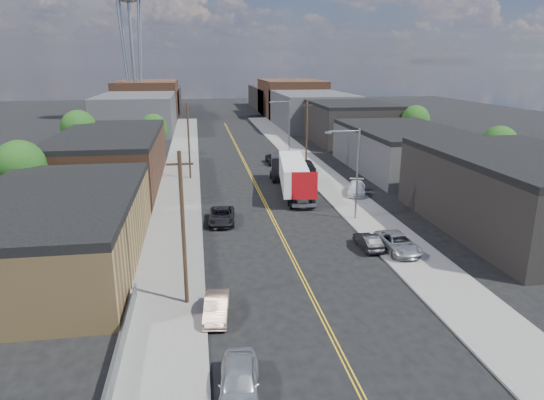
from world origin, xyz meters
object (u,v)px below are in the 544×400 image
object	(u,v)px
semi_truck	(290,172)
car_right_lot_b	(356,188)
car_right_oncoming	(368,241)
car_right_lot_a	(398,243)
car_ahead_truck	(275,159)
car_left_a	(239,382)
car_left_b	(216,308)
car_right_lot_c	(308,165)
car_left_c	(222,216)

from	to	relation	value
semi_truck	car_right_lot_b	xyz separation A→B (m)	(7.34, -2.77, -1.50)
semi_truck	car_right_oncoming	world-z (taller)	semi_truck
car_right_lot_a	car_ahead_truck	size ratio (longest dim) A/B	1.02
car_right_lot_a	car_ahead_truck	bearing A→B (deg)	93.25
car_ahead_truck	semi_truck	bearing A→B (deg)	-94.70
car_left_a	car_right_oncoming	size ratio (longest dim) A/B	1.18
car_ahead_truck	car_left_b	bearing A→B (deg)	-105.40
semi_truck	car_right_lot_a	size ratio (longest dim) A/B	3.11
car_left_a	car_right_lot_b	bearing A→B (deg)	69.50
car_left_a	car_right_lot_c	world-z (taller)	car_right_lot_c
semi_truck	car_left_c	size ratio (longest dim) A/B	3.09
car_right_lot_a	car_right_lot_c	distance (m)	30.77
car_left_a	car_left_c	size ratio (longest dim) A/B	0.89
semi_truck	car_right_oncoming	xyz separation A→B (m)	(2.94, -19.07, -1.72)
car_left_c	car_left_a	bearing A→B (deg)	-86.67
semi_truck	car_right_lot_a	bearing A→B (deg)	-68.88
car_left_c	car_right_lot_a	distance (m)	16.88
semi_truck	car_right_lot_a	distance (m)	21.00
car_left_c	car_right_oncoming	xyz separation A→B (m)	(11.66, -8.56, -0.08)
car_left_a	car_right_lot_b	distance (m)	37.14
car_right_lot_b	car_right_lot_c	world-z (taller)	car_right_lot_c
car_right_lot_a	car_right_oncoming	bearing A→B (deg)	145.03
car_right_lot_c	car_ahead_truck	world-z (taller)	car_right_lot_c
car_left_a	car_right_lot_a	world-z (taller)	car_right_lot_a
car_right_lot_c	car_right_oncoming	bearing A→B (deg)	-93.04
car_right_lot_c	semi_truck	bearing A→B (deg)	-113.48
car_left_c	car_right_lot_a	xyz separation A→B (m)	(13.72, -9.84, 0.15)
car_right_lot_b	car_right_oncoming	bearing A→B (deg)	-86.15
semi_truck	car_right_lot_b	distance (m)	7.99
car_right_oncoming	car_right_lot_c	size ratio (longest dim) A/B	0.90
car_left_b	car_right_lot_b	bearing A→B (deg)	62.23
car_right_oncoming	car_ahead_truck	size ratio (longest dim) A/B	0.77
car_right_lot_c	car_ahead_truck	bearing A→B (deg)	121.55
semi_truck	car_right_oncoming	bearing A→B (deg)	-73.92
semi_truck	car_right_lot_b	size ratio (longest dim) A/B	3.30
car_right_oncoming	car_right_lot_a	distance (m)	2.43
car_right_lot_a	car_right_lot_b	bearing A→B (deg)	79.21
car_left_c	car_ahead_truck	distance (m)	28.62
car_right_lot_a	car_right_lot_b	xyz separation A→B (m)	(2.34, 17.57, -0.01)
car_right_lot_c	car_ahead_truck	distance (m)	7.09
car_left_a	car_right_lot_a	distance (m)	21.20
car_left_b	car_left_c	world-z (taller)	car_left_c
semi_truck	car_left_c	world-z (taller)	semi_truck
car_left_b	car_left_c	distance (m)	18.05
car_right_lot_c	car_ahead_truck	xyz separation A→B (m)	(-3.70, 6.04, -0.18)
car_left_b	car_left_c	xyz separation A→B (m)	(1.34, 18.00, 0.06)
car_left_b	car_ahead_truck	world-z (taller)	car_ahead_truck
semi_truck	car_right_lot_c	distance (m)	11.46
semi_truck	car_left_c	bearing A→B (deg)	-122.37
semi_truck	car_right_lot_a	xyz separation A→B (m)	(5.00, -20.35, -1.49)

